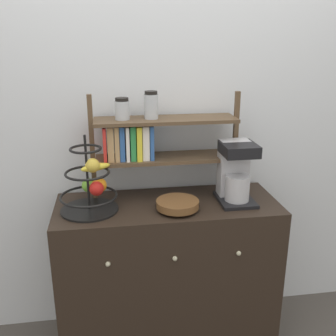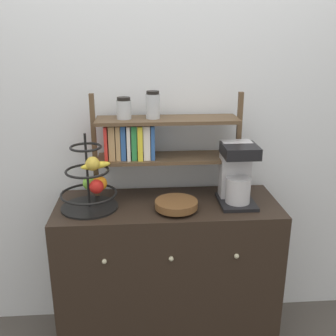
# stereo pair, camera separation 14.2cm
# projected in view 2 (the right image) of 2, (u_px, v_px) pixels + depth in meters

# --- Properties ---
(wall_back) EXTENTS (7.00, 0.05, 2.60)m
(wall_back) POSITION_uv_depth(u_px,v_px,m) (164.00, 107.00, 2.14)
(wall_back) COLOR silver
(wall_back) RESTS_ON ground_plane
(sideboard) EXTENTS (1.15, 0.47, 0.84)m
(sideboard) POSITION_uv_depth(u_px,v_px,m) (168.00, 274.00, 2.16)
(sideboard) COLOR black
(sideboard) RESTS_ON ground_plane
(coffee_maker) EXTENTS (0.18, 0.23, 0.32)m
(coffee_maker) POSITION_uv_depth(u_px,v_px,m) (237.00, 173.00, 2.00)
(coffee_maker) COLOR black
(coffee_maker) RESTS_ON sideboard
(fruit_stand) EXTENTS (0.28, 0.28, 0.38)m
(fruit_stand) POSITION_uv_depth(u_px,v_px,m) (91.00, 184.00, 1.94)
(fruit_stand) COLOR black
(fruit_stand) RESTS_ON sideboard
(wooden_bowl) EXTENTS (0.21, 0.21, 0.05)m
(wooden_bowl) POSITION_uv_depth(u_px,v_px,m) (176.00, 205.00, 1.93)
(wooden_bowl) COLOR brown
(wooden_bowl) RESTS_ON sideboard
(shelf_hutch) EXTENTS (0.78, 0.20, 0.56)m
(shelf_hutch) POSITION_uv_depth(u_px,v_px,m) (148.00, 137.00, 2.03)
(shelf_hutch) COLOR brown
(shelf_hutch) RESTS_ON sideboard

